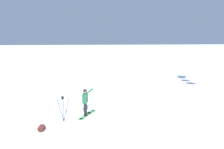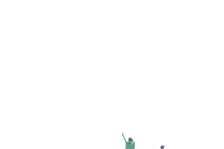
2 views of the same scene
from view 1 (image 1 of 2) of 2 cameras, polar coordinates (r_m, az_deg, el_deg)
The scene contains 5 objects.
ground_plane at distance 12.59m, azimuth -5.68°, elevation -12.03°, with size 300.00×300.00×0.00m, color white.
snowboarder at distance 12.63m, azimuth -7.62°, elevation -7.02°, with size 0.73×0.46×1.72m.
snowboard at distance 13.00m, azimuth -7.02°, elevation -11.22°, with size 1.10×1.66×0.10m.
gear_bag_large at distance 11.47m, azimuth -19.43°, elevation -14.15°, with size 0.40×0.70×0.25m.
camera_tripod at distance 11.90m, azimuth -13.78°, elevation -8.17°, with size 0.69×0.52×1.50m.
Camera 1 is at (0.22, 11.66, 4.74)m, focal length 32.13 mm.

